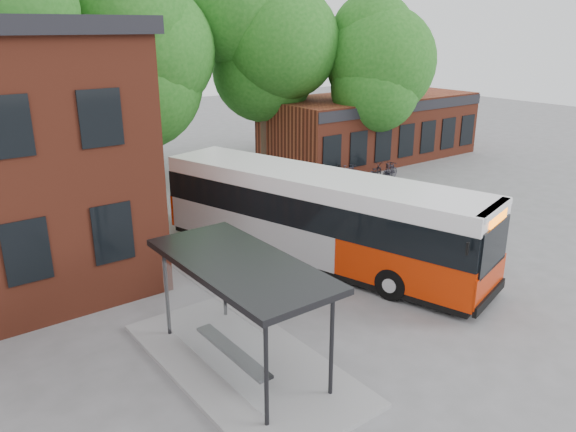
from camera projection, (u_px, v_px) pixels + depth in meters
ground at (346, 301)px, 17.68m from camera, size 100.00×100.00×0.00m
shop_row at (371, 127)px, 36.17m from camera, size 14.00×6.20×4.00m
bus_shelter at (242, 314)px, 13.89m from camera, size 3.60×7.00×2.90m
bike_rail at (347, 181)px, 30.47m from camera, size 5.20×0.10×0.38m
tree_0 at (1, 91)px, 24.57m from camera, size 7.92×7.92×11.00m
tree_1 at (143, 86)px, 29.42m from camera, size 7.92×7.92×10.40m
tree_2 at (263, 75)px, 32.56m from camera, size 7.92×7.92×11.00m
tree_3 at (373, 90)px, 32.67m from camera, size 7.04×7.04×9.28m
city_bus at (317, 218)px, 20.27m from camera, size 6.12×13.10×3.26m
bicycle_0 at (321, 181)px, 29.58m from camera, size 1.87×1.04×0.93m
bicycle_1 at (318, 184)px, 28.74m from camera, size 1.73×1.04×1.00m
bicycle_2 at (329, 174)px, 30.87m from camera, size 1.99×1.28×0.99m
bicycle_3 at (335, 180)px, 29.78m from camera, size 1.53×0.72×0.88m
bicycle_4 at (331, 174)px, 30.80m from camera, size 1.92×0.91×0.97m
bicycle_5 at (348, 174)px, 30.76m from camera, size 1.71×0.51×1.02m
bicycle_6 at (375, 171)px, 31.60m from camera, size 1.78×1.17×0.88m
bicycle_7 at (390, 171)px, 31.52m from camera, size 1.61×0.76×0.93m
bicycle_extra_0 at (388, 171)px, 31.53m from camera, size 1.65×1.00×0.96m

